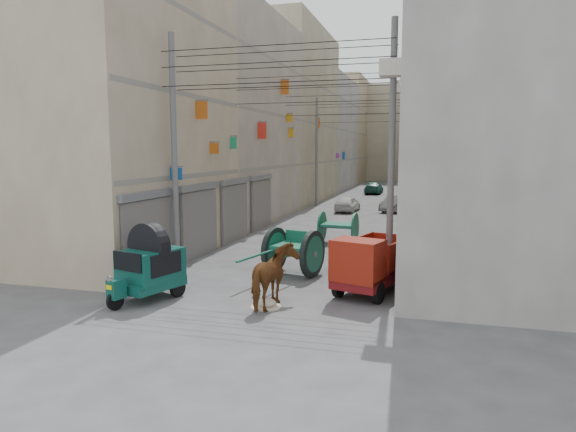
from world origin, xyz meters
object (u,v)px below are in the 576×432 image
(auto_rickshaw, at_px, (149,265))
(distant_car_white, at_px, (348,204))
(second_cart, at_px, (338,227))
(feed_sack, at_px, (266,302))
(distant_car_grey, at_px, (396,203))
(distant_car_green, at_px, (374,188))
(tonga_cart, at_px, (293,251))
(horse, at_px, (274,277))
(mini_truck, at_px, (368,267))

(auto_rickshaw, xyz_separation_m, distant_car_white, (2.00, 22.21, -0.43))
(second_cart, distance_m, distant_car_white, 12.19)
(feed_sack, xyz_separation_m, distant_car_white, (-1.37, 22.05, 0.42))
(distant_car_grey, bearing_deg, auto_rickshaw, -86.21)
(second_cart, xyz_separation_m, distant_car_grey, (1.64, 13.08, -0.20))
(auto_rickshaw, distance_m, distant_car_green, 37.71)
(distant_car_white, bearing_deg, tonga_cart, 97.80)
(tonga_cart, distance_m, second_cart, 6.28)
(second_cart, bearing_deg, horse, -85.87)
(mini_truck, bearing_deg, second_cart, 122.66)
(mini_truck, height_order, distant_car_white, mini_truck)
(auto_rickshaw, xyz_separation_m, horse, (3.58, 0.24, -0.15))
(horse, height_order, distant_car_grey, horse)
(tonga_cart, relative_size, feed_sack, 7.10)
(auto_rickshaw, relative_size, horse, 1.25)
(horse, xyz_separation_m, distant_car_green, (-1.49, 37.41, -0.25))
(feed_sack, relative_size, distant_car_white, 0.16)
(distant_car_white, bearing_deg, mini_truck, 105.09)
(mini_truck, distance_m, distant_car_green, 35.77)
(horse, bearing_deg, distant_car_grey, -91.52)
(tonga_cart, bearing_deg, distant_car_white, 107.27)
(second_cart, distance_m, horse, 9.88)
(distant_car_white, bearing_deg, distant_car_green, -86.01)
(distant_car_white, xyz_separation_m, distant_car_green, (0.08, 15.44, 0.02))
(mini_truck, distance_m, feed_sack, 3.20)
(auto_rickshaw, relative_size, mini_truck, 0.73)
(distant_car_grey, relative_size, distant_car_green, 0.87)
(feed_sack, relative_size, horse, 0.26)
(feed_sack, distance_m, distant_car_grey, 23.11)
(tonga_cart, xyz_separation_m, horse, (0.46, -3.62, 0.01))
(feed_sack, distance_m, horse, 0.73)
(tonga_cart, relative_size, mini_truck, 1.10)
(horse, xyz_separation_m, distant_car_white, (-1.58, 21.97, -0.28))
(feed_sack, height_order, distant_car_grey, distant_car_grey)
(auto_rickshaw, height_order, distant_car_green, auto_rickshaw)
(mini_truck, xyz_separation_m, distant_car_white, (-3.83, 20.13, -0.28))
(mini_truck, bearing_deg, tonga_cart, 163.48)
(mini_truck, relative_size, distant_car_white, 1.04)
(horse, relative_size, distant_car_grey, 0.57)
(mini_truck, distance_m, distant_car_grey, 21.13)
(feed_sack, distance_m, distant_car_green, 37.51)
(mini_truck, xyz_separation_m, second_cart, (-2.30, 8.04, -0.07))
(distant_car_white, height_order, distant_car_grey, distant_car_grey)
(tonga_cart, height_order, second_cart, tonga_cart)
(horse, distance_m, distant_car_green, 37.44)
(auto_rickshaw, distance_m, horse, 3.59)
(second_cart, relative_size, distant_car_green, 0.43)
(distant_car_green, bearing_deg, tonga_cart, 91.49)
(feed_sack, xyz_separation_m, horse, (0.21, 0.07, 0.69))
(mini_truck, xyz_separation_m, horse, (-2.26, -1.84, -0.00))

